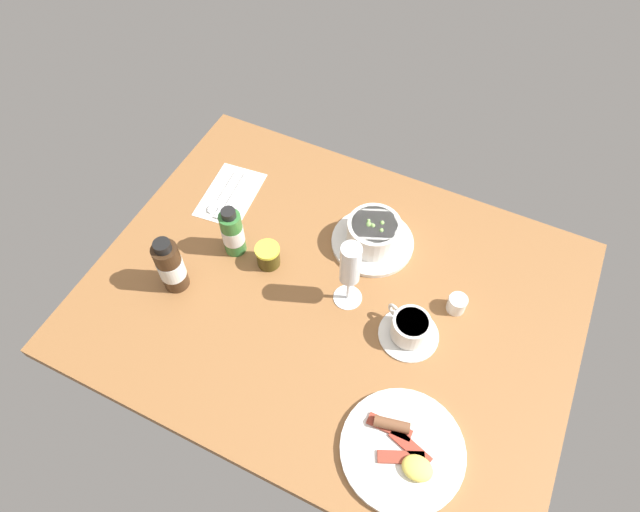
% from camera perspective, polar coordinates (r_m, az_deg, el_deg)
% --- Properties ---
extents(ground_plane, '(1.10, 0.84, 0.03)m').
position_cam_1_polar(ground_plane, '(1.27, 1.28, -4.40)').
color(ground_plane, brown).
extents(porridge_bowl, '(0.20, 0.20, 0.09)m').
position_cam_1_polar(porridge_bowl, '(1.31, 5.65, 2.27)').
color(porridge_bowl, silver).
rests_on(porridge_bowl, ground_plane).
extents(cutlery_setting, '(0.15, 0.21, 0.01)m').
position_cam_1_polar(cutlery_setting, '(1.44, -9.52, 6.35)').
color(cutlery_setting, silver).
rests_on(cutlery_setting, ground_plane).
extents(coffee_cup, '(0.13, 0.13, 0.06)m').
position_cam_1_polar(coffee_cup, '(1.19, 9.44, -7.55)').
color(coffee_cup, silver).
rests_on(coffee_cup, ground_plane).
extents(creamer_jug, '(0.05, 0.04, 0.05)m').
position_cam_1_polar(creamer_jug, '(1.25, 14.19, -4.88)').
color(creamer_jug, silver).
rests_on(creamer_jug, ground_plane).
extents(wine_glass, '(0.07, 0.07, 0.20)m').
position_cam_1_polar(wine_glass, '(1.14, 3.19, -1.19)').
color(wine_glass, white).
rests_on(wine_glass, ground_plane).
extents(jam_jar, '(0.06, 0.06, 0.06)m').
position_cam_1_polar(jam_jar, '(1.28, -5.50, 0.04)').
color(jam_jar, '#3B320D').
rests_on(jam_jar, ground_plane).
extents(sauce_bottle_green, '(0.05, 0.05, 0.14)m').
position_cam_1_polar(sauce_bottle_green, '(1.29, -9.19, 2.46)').
color(sauce_bottle_green, '#337233').
rests_on(sauce_bottle_green, ground_plane).
extents(sauce_bottle_brown, '(0.06, 0.06, 0.16)m').
position_cam_1_polar(sauce_bottle_brown, '(1.25, -15.47, -1.03)').
color(sauce_bottle_brown, '#382314').
rests_on(sauce_bottle_brown, ground_plane).
extents(breakfast_plate, '(0.24, 0.24, 0.04)m').
position_cam_1_polar(breakfast_plate, '(1.12, 8.74, -19.54)').
color(breakfast_plate, silver).
rests_on(breakfast_plate, ground_plane).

